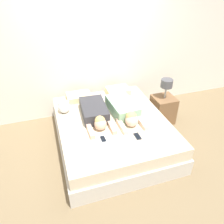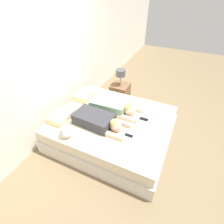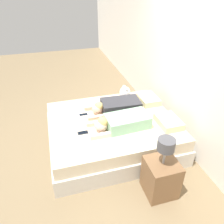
{
  "view_description": "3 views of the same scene",
  "coord_description": "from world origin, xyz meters",
  "views": [
    {
      "loc": [
        -0.9,
        -2.78,
        2.57
      ],
      "look_at": [
        0.0,
        0.0,
        0.65
      ],
      "focal_mm": 35.0,
      "sensor_mm": 36.0,
      "label": 1
    },
    {
      "loc": [
        -2.18,
        -1.03,
        2.54
      ],
      "look_at": [
        0.0,
        0.0,
        0.65
      ],
      "focal_mm": 28.0,
      "sensor_mm": 36.0,
      "label": 2
    },
    {
      "loc": [
        2.88,
        -0.84,
        2.53
      ],
      "look_at": [
        0.0,
        0.0,
        0.65
      ],
      "focal_mm": 35.0,
      "sensor_mm": 36.0,
      "label": 3
    }
  ],
  "objects": [
    {
      "name": "nightstand",
      "position": [
        1.16,
        0.34,
        0.31
      ],
      "size": [
        0.4,
        0.4,
        0.9
      ],
      "color": "brown",
      "rests_on": "ground_plane"
    },
    {
      "name": "cell_phone_right",
      "position": [
        0.22,
        -0.53,
        0.51
      ],
      "size": [
        0.08,
        0.16,
        0.01
      ],
      "color": "#2D2D33",
      "rests_on": "bed"
    },
    {
      "name": "person_right",
      "position": [
        0.24,
        0.07,
        0.6
      ],
      "size": [
        0.43,
        0.97,
        0.24
      ],
      "color": "#8CBF99",
      "rests_on": "bed"
    },
    {
      "name": "person_left",
      "position": [
        -0.24,
        0.14,
        0.6
      ],
      "size": [
        0.43,
        0.96,
        0.22
      ],
      "color": "#333338",
      "rests_on": "bed"
    },
    {
      "name": "pillow_head_left",
      "position": [
        -0.39,
        0.82,
        0.56
      ],
      "size": [
        0.45,
        0.32,
        0.11
      ],
      "color": "beige",
      "rests_on": "bed"
    },
    {
      "name": "wall_back",
      "position": [
        0.0,
        1.2,
        1.3
      ],
      "size": [
        12.0,
        0.06,
        2.6
      ],
      "color": "white",
      "rests_on": "ground_plane"
    },
    {
      "name": "plush_toy",
      "position": [
        -0.71,
        0.47,
        0.61
      ],
      "size": [
        0.21,
        0.21,
        0.22
      ],
      "color": "white",
      "rests_on": "bed"
    },
    {
      "name": "ground_plane",
      "position": [
        0.0,
        0.0,
        0.0
      ],
      "size": [
        12.0,
        12.0,
        0.0
      ],
      "primitive_type": "plane",
      "color": "#7F6B4C"
    },
    {
      "name": "cell_phone_left",
      "position": [
        -0.28,
        -0.43,
        0.51
      ],
      "size": [
        0.08,
        0.16,
        0.01
      ],
      "color": "silver",
      "rests_on": "bed"
    },
    {
      "name": "bed",
      "position": [
        0.0,
        0.0,
        0.25
      ],
      "size": [
        1.78,
        2.09,
        0.5
      ],
      "color": "beige",
      "rests_on": "ground_plane"
    },
    {
      "name": "pillow_head_right",
      "position": [
        0.39,
        0.82,
        0.56
      ],
      "size": [
        0.45,
        0.32,
        0.11
      ],
      "color": "beige",
      "rests_on": "bed"
    }
  ]
}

